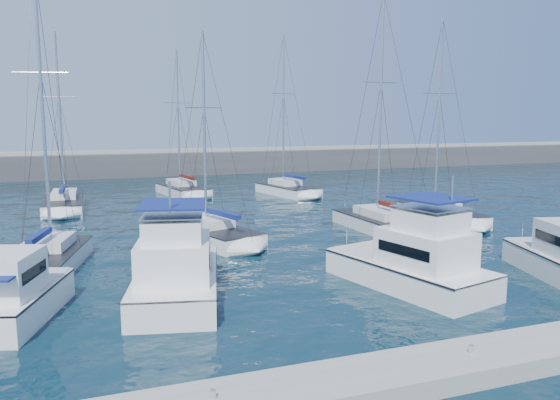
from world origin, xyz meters
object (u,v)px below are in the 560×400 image
object	(u,v)px
motor_yacht_port_inner	(176,274)
motor_yacht_stbd_inner	(415,264)
sailboat_mid_c	(212,234)
sailboat_mid_d	(384,224)
sailboat_back_b	(183,190)
sailboat_mid_e	(440,214)
sailboat_back_c	(287,189)
sailboat_mid_a	(48,257)
sailboat_back_a	(64,203)
motor_yacht_port_outer	(11,298)

from	to	relation	value
motor_yacht_port_inner	motor_yacht_stbd_inner	size ratio (longest dim) A/B	1.05
sailboat_mid_c	sailboat_mid_d	xyz separation A→B (m)	(11.71, -1.00, 0.01)
sailboat_mid_d	sailboat_back_b	distance (m)	24.62
sailboat_mid_c	sailboat_mid_e	world-z (taller)	sailboat_mid_e
motor_yacht_port_inner	sailboat_back_c	bearing A→B (deg)	74.18
motor_yacht_port_inner	sailboat_back_c	xyz separation A→B (m)	(15.85, 28.44, -0.59)
motor_yacht_stbd_inner	sailboat_mid_d	xyz separation A→B (m)	(5.21, 11.34, -0.61)
sailboat_mid_a	sailboat_mid_e	bearing A→B (deg)	21.70
motor_yacht_stbd_inner	sailboat_back_b	world-z (taller)	sailboat_back_b
sailboat_mid_e	sailboat_back_a	size ratio (longest dim) A/B	1.01
sailboat_back_b	motor_yacht_port_inner	bearing A→B (deg)	-111.21
sailboat_mid_d	sailboat_back_b	xyz separation A→B (m)	(-9.74, 22.61, -0.00)
motor_yacht_stbd_inner	sailboat_mid_c	bearing A→B (deg)	103.78
sailboat_back_a	sailboat_back_c	bearing A→B (deg)	6.43
sailboat_mid_a	sailboat_mid_e	world-z (taller)	sailboat_mid_a
motor_yacht_port_inner	sailboat_back_a	bearing A→B (deg)	114.13
sailboat_mid_c	sailboat_mid_a	bearing A→B (deg)	178.97
sailboat_mid_e	sailboat_back_a	bearing A→B (deg)	156.47
motor_yacht_port_inner	sailboat_back_c	world-z (taller)	sailboat_back_c
motor_yacht_port_inner	sailboat_mid_e	distance (m)	24.50
sailboat_mid_c	sailboat_mid_e	bearing A→B (deg)	-14.96
sailboat_back_a	sailboat_back_b	bearing A→B (deg)	26.86
motor_yacht_port_outer	sailboat_mid_e	bearing A→B (deg)	40.28
motor_yacht_stbd_inner	sailboat_back_a	world-z (taller)	sailboat_back_a
sailboat_mid_a	motor_yacht_port_inner	bearing A→B (deg)	-40.16
motor_yacht_stbd_inner	sailboat_back_b	xyz separation A→B (m)	(-4.54, 33.95, -0.61)
motor_yacht_port_inner	sailboat_mid_a	world-z (taller)	sailboat_mid_a
sailboat_mid_c	sailboat_back_b	bearing A→B (deg)	66.22
sailboat_mid_d	sailboat_back_b	size ratio (longest dim) A/B	1.10
motor_yacht_port_inner	sailboat_mid_d	size ratio (longest dim) A/B	0.55
sailboat_mid_d	sailboat_back_c	xyz separation A→B (m)	(0.22, 19.23, 0.02)
sailboat_mid_c	sailboat_mid_e	distance (m)	17.82
sailboat_back_c	sailboat_mid_c	bearing A→B (deg)	-136.11
motor_yacht_port_outer	sailboat_mid_a	distance (m)	7.74
sailboat_mid_d	motor_yacht_port_outer	bearing A→B (deg)	-158.59
motor_yacht_port_inner	motor_yacht_stbd_inner	xyz separation A→B (m)	(10.42, -2.13, 0.00)
motor_yacht_stbd_inner	sailboat_back_a	distance (m)	32.65
motor_yacht_port_outer	motor_yacht_stbd_inner	world-z (taller)	motor_yacht_stbd_inner
motor_yacht_port_inner	sailboat_mid_d	bearing A→B (deg)	43.83
sailboat_back_b	sailboat_mid_e	bearing A→B (deg)	-63.04
sailboat_mid_e	sailboat_back_b	size ratio (longest dim) A/B	1.04
sailboat_back_a	sailboat_back_c	world-z (taller)	sailboat_back_c
sailboat_mid_e	sailboat_back_b	world-z (taller)	sailboat_mid_e
sailboat_mid_c	sailboat_back_b	world-z (taller)	sailboat_back_b
sailboat_back_a	sailboat_back_c	size ratio (longest dim) A/B	0.93
motor_yacht_port_inner	sailboat_mid_c	distance (m)	10.96
sailboat_mid_e	sailboat_back_c	size ratio (longest dim) A/B	0.94
motor_yacht_port_inner	sailboat_mid_e	world-z (taller)	sailboat_mid_e
motor_yacht_stbd_inner	sailboat_mid_d	world-z (taller)	sailboat_mid_d
sailboat_back_a	sailboat_mid_a	bearing A→B (deg)	-89.59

